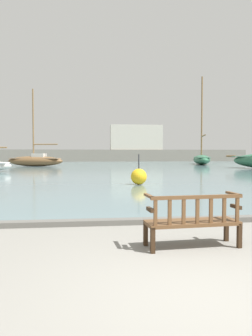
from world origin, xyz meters
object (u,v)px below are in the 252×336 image
at_px(sailboat_nearest_starboard, 35,160).
at_px(channel_buoy, 139,177).
at_px(sailboat_mid_starboard, 202,159).
at_px(park_bench, 193,220).

distance_m(sailboat_nearest_starboard, channel_buoy, 25.35).
relative_size(sailboat_mid_starboard, sailboat_nearest_starboard, 1.33).
xyz_separation_m(park_bench, sailboat_mid_starboard, (13.81, 38.17, 0.40)).
bearing_deg(sailboat_nearest_starboard, sailboat_mid_starboard, 10.32).
bearing_deg(sailboat_mid_starboard, sailboat_nearest_starboard, -169.68).
bearing_deg(sailboat_mid_starboard, park_bench, -109.89).
height_order(park_bench, channel_buoy, channel_buoy).
height_order(sailboat_nearest_starboard, channel_buoy, sailboat_nearest_starboard).
xyz_separation_m(park_bench, channel_buoy, (0.70, 10.38, 0.01)).
bearing_deg(park_bench, sailboat_nearest_starboard, 103.06).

